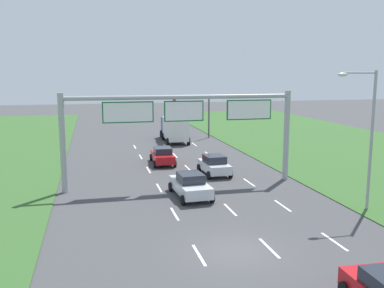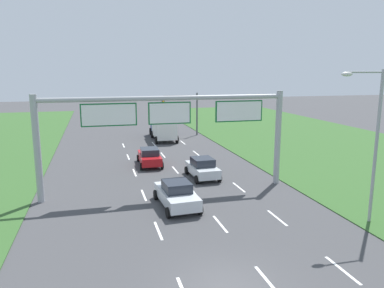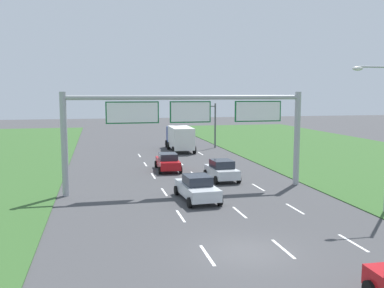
# 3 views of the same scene
# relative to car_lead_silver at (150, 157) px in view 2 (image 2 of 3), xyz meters

# --- Properties ---
(ground_plane) EXTENTS (200.00, 200.00, 0.00)m
(ground_plane) POSITION_rel_car_lead_silver_xyz_m (0.15, -20.20, -0.79)
(ground_plane) COLOR #424244
(lane_dashes_inner_left) EXTENTS (0.14, 50.40, 0.01)m
(lane_dashes_inner_left) POSITION_rel_car_lead_silver_xyz_m (-1.60, -14.20, -0.79)
(lane_dashes_inner_left) COLOR white
(lane_dashes_inner_left) RESTS_ON ground_plane
(lane_dashes_inner_right) EXTENTS (0.14, 50.40, 0.01)m
(lane_dashes_inner_right) POSITION_rel_car_lead_silver_xyz_m (1.90, -14.20, -0.79)
(lane_dashes_inner_right) COLOR white
(lane_dashes_inner_right) RESTS_ON ground_plane
(lane_dashes_slip) EXTENTS (0.14, 50.40, 0.01)m
(lane_dashes_slip) POSITION_rel_car_lead_silver_xyz_m (5.40, -14.20, -0.79)
(lane_dashes_slip) COLOR white
(lane_dashes_slip) RESTS_ON ground_plane
(car_lead_silver) EXTENTS (2.14, 4.39, 1.58)m
(car_lead_silver) POSITION_rel_car_lead_silver_xyz_m (0.00, 0.00, 0.00)
(car_lead_silver) COLOR red
(car_lead_silver) RESTS_ON ground_plane
(car_mid_lane) EXTENTS (2.17, 3.97, 1.62)m
(car_mid_lane) POSITION_rel_car_lead_silver_xyz_m (3.50, -5.10, 0.02)
(car_mid_lane) COLOR silver
(car_mid_lane) RESTS_ON ground_plane
(car_far_ahead) EXTENTS (2.39, 4.56, 1.64)m
(car_far_ahead) POSITION_rel_car_lead_silver_xyz_m (0.13, -10.89, 0.01)
(car_far_ahead) COLOR silver
(car_far_ahead) RESTS_ON ground_plane
(box_truck) EXTENTS (2.85, 7.77, 2.92)m
(box_truck) POSITION_rel_car_lead_silver_xyz_m (3.53, 12.79, 0.82)
(box_truck) COLOR navy
(box_truck) RESTS_ON ground_plane
(sign_gantry) EXTENTS (17.24, 0.44, 7.00)m
(sign_gantry) POSITION_rel_car_lead_silver_xyz_m (0.30, -7.86, 4.18)
(sign_gantry) COLOR #9EA0A5
(sign_gantry) RESTS_ON ground_plane
(traffic_light_mast) EXTENTS (4.76, 0.49, 5.60)m
(traffic_light_mast) POSITION_rel_car_lead_silver_xyz_m (6.50, 14.53, 3.07)
(traffic_light_mast) COLOR #47494F
(traffic_light_mast) RESTS_ON ground_plane
(street_lamp) EXTENTS (2.61, 0.32, 8.50)m
(street_lamp) POSITION_rel_car_lead_silver_xyz_m (9.76, -16.07, 4.29)
(street_lamp) COLOR #9EA0A5
(street_lamp) RESTS_ON ground_plane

